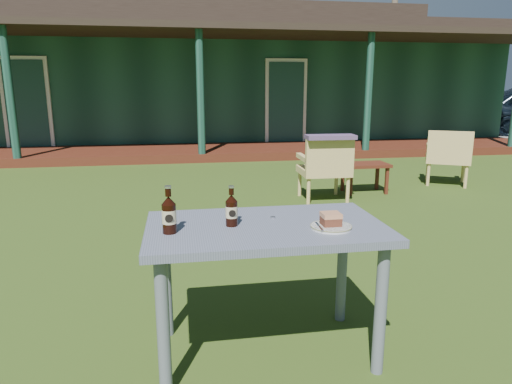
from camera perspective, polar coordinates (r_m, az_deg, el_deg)
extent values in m
plane|color=#334916|center=(4.05, -3.09, -7.21)|extent=(80.00, 80.00, 0.00)
cube|color=#173E31|center=(13.28, -7.98, 12.53)|extent=(15.00, 6.00, 2.60)
cube|color=black|center=(13.35, -8.18, 18.77)|extent=(15.80, 6.80, 0.30)
cube|color=black|center=(13.39, -8.24, 20.47)|extent=(12.00, 3.50, 0.60)
cube|color=#481D11|center=(9.47, -6.99, 4.97)|extent=(15.00, 1.80, 0.16)
cube|color=black|center=(9.44, -7.41, 19.36)|extent=(15.40, 2.00, 0.12)
cylinder|color=#173E31|center=(9.03, -28.38, 10.43)|extent=(0.14, 0.14, 2.45)
cylinder|color=#173E31|center=(8.58, -6.95, 11.82)|extent=(0.14, 0.14, 2.45)
cylinder|color=#173E31|center=(9.33, 13.86, 11.63)|extent=(0.14, 0.14, 2.45)
cube|color=white|center=(10.71, -26.70, 9.58)|extent=(0.95, 0.06, 2.00)
cube|color=#193D38|center=(10.68, -26.75, 9.57)|extent=(0.80, 0.04, 1.85)
cube|color=white|center=(10.54, 3.75, 10.88)|extent=(0.95, 0.06, 2.00)
cube|color=#193D38|center=(10.51, 3.78, 10.87)|extent=(0.80, 0.04, 1.85)
cylinder|color=brown|center=(22.78, -0.92, 21.55)|extent=(0.28, 0.28, 9.50)
cube|color=slate|center=(2.32, 1.24, -4.54)|extent=(1.20, 0.70, 0.04)
cylinder|color=slate|center=(2.18, -11.51, -16.36)|extent=(0.06, 0.06, 0.68)
cylinder|color=slate|center=(2.37, 15.31, -14.03)|extent=(0.06, 0.06, 0.68)
cylinder|color=slate|center=(2.67, -11.17, -10.67)|extent=(0.06, 0.06, 0.68)
cylinder|color=slate|center=(2.82, 10.70, -9.26)|extent=(0.06, 0.06, 0.68)
cylinder|color=silver|center=(2.28, 9.36, -4.31)|extent=(0.20, 0.20, 0.01)
cylinder|color=olive|center=(2.28, 9.37, -4.19)|extent=(0.20, 0.20, 0.00)
cube|color=#502719|center=(2.28, 9.33, -3.60)|extent=(0.09, 0.08, 0.04)
cube|color=tan|center=(2.28, 9.36, -2.85)|extent=(0.09, 0.09, 0.02)
cube|color=silver|center=(2.25, 7.88, -4.27)|extent=(0.02, 0.14, 0.00)
cylinder|color=black|center=(2.28, -3.07, -2.72)|extent=(0.06, 0.06, 0.13)
cone|color=black|center=(2.26, -3.09, -0.76)|extent=(0.06, 0.06, 0.03)
cylinder|color=black|center=(2.25, -3.10, 0.10)|extent=(0.03, 0.03, 0.03)
cylinder|color=silver|center=(2.25, -3.11, 0.65)|extent=(0.03, 0.03, 0.01)
cylinder|color=#BFB187|center=(2.28, -3.07, -2.48)|extent=(0.06, 0.06, 0.06)
cylinder|color=black|center=(2.25, -2.98, -2.69)|extent=(0.03, 0.00, 0.03)
cylinder|color=black|center=(2.20, -10.79, -3.30)|extent=(0.07, 0.07, 0.14)
cone|color=black|center=(2.18, -10.89, -1.03)|extent=(0.07, 0.07, 0.04)
cylinder|color=black|center=(2.17, -10.93, -0.03)|extent=(0.03, 0.03, 0.04)
cylinder|color=silver|center=(2.17, -10.96, 0.62)|extent=(0.03, 0.03, 0.01)
cylinder|color=#BFB187|center=(2.20, -10.80, -3.03)|extent=(0.07, 0.07, 0.07)
cylinder|color=black|center=(2.17, -10.82, -3.27)|extent=(0.04, 0.00, 0.04)
cylinder|color=silver|center=(2.42, 2.13, -3.19)|extent=(0.03, 0.03, 0.01)
cube|color=tan|center=(5.79, 8.43, 2.63)|extent=(0.60, 0.56, 0.08)
cube|color=tan|center=(5.52, 9.21, 4.57)|extent=(0.59, 0.09, 0.38)
cube|color=tan|center=(5.86, 10.90, 4.34)|extent=(0.08, 0.51, 0.05)
cube|color=tan|center=(5.71, 5.92, 4.29)|extent=(0.08, 0.51, 0.05)
cylinder|color=tan|center=(6.11, 9.99, 1.19)|extent=(0.05, 0.05, 0.32)
cylinder|color=tan|center=(5.98, 5.48, 1.06)|extent=(0.05, 0.05, 0.32)
cylinder|color=tan|center=(5.69, 11.40, 0.24)|extent=(0.05, 0.05, 0.32)
cylinder|color=tan|center=(5.55, 6.58, 0.08)|extent=(0.05, 0.05, 0.32)
cube|color=tan|center=(7.21, 22.79, 3.81)|extent=(0.78, 0.77, 0.08)
cube|color=tan|center=(6.94, 23.07, 5.42)|extent=(0.55, 0.35, 0.39)
cube|color=tan|center=(7.23, 24.98, 4.99)|extent=(0.30, 0.48, 0.06)
cube|color=tan|center=(7.19, 20.82, 5.33)|extent=(0.30, 0.48, 0.06)
cylinder|color=tan|center=(7.49, 24.45, 2.38)|extent=(0.05, 0.05, 0.33)
cylinder|color=tan|center=(7.46, 20.67, 2.68)|extent=(0.05, 0.05, 0.33)
cylinder|color=tan|center=(7.04, 24.76, 1.73)|extent=(0.05, 0.05, 0.33)
cylinder|color=tan|center=(7.00, 20.73, 2.04)|extent=(0.05, 0.05, 0.33)
cube|color=#543E61|center=(5.50, 9.29, 6.80)|extent=(0.59, 0.25, 0.05)
cube|color=#481D11|center=(6.27, 13.48, 3.34)|extent=(0.60, 0.40, 0.04)
cube|color=#481D11|center=(6.08, 11.76, 1.21)|extent=(0.04, 0.04, 0.36)
cube|color=#481D11|center=(6.27, 16.02, 1.34)|extent=(0.04, 0.04, 0.36)
cube|color=#481D11|center=(6.35, 10.78, 1.76)|extent=(0.04, 0.04, 0.36)
cube|color=#481D11|center=(6.54, 14.90, 1.87)|extent=(0.04, 0.04, 0.36)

